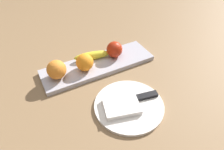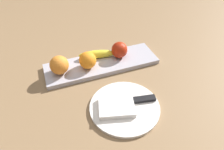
% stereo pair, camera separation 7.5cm
% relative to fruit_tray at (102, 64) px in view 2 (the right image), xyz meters
% --- Properties ---
extents(ground_plane, '(2.40, 2.40, 0.00)m').
position_rel_fruit_tray_xyz_m(ground_plane, '(-0.01, 0.02, -0.01)').
color(ground_plane, olive).
extents(fruit_tray, '(0.48, 0.15, 0.02)m').
position_rel_fruit_tray_xyz_m(fruit_tray, '(0.00, 0.00, 0.00)').
color(fruit_tray, '#B2B0BD').
rests_on(fruit_tray, ground_plane).
extents(apple, '(0.07, 0.07, 0.07)m').
position_rel_fruit_tray_xyz_m(apple, '(-0.09, -0.01, 0.04)').
color(apple, '#AA250E').
rests_on(apple, fruit_tray).
extents(banana, '(0.16, 0.07, 0.04)m').
position_rel_fruit_tray_xyz_m(banana, '(0.01, -0.04, 0.03)').
color(banana, yellow).
rests_on(banana, fruit_tray).
extents(orange_near_apple, '(0.07, 0.07, 0.07)m').
position_rel_fruit_tray_xyz_m(orange_near_apple, '(0.18, 0.01, 0.05)').
color(orange_near_apple, orange).
rests_on(orange_near_apple, fruit_tray).
extents(orange_near_banana, '(0.07, 0.07, 0.07)m').
position_rel_fruit_tray_xyz_m(orange_near_banana, '(0.06, 0.01, 0.04)').
color(orange_near_banana, orange).
rests_on(orange_near_banana, fruit_tray).
extents(dinner_plate, '(0.24, 0.24, 0.01)m').
position_rel_fruit_tray_xyz_m(dinner_plate, '(0.00, 0.25, -0.00)').
color(dinner_plate, white).
rests_on(dinner_plate, ground_plane).
extents(folded_napkin, '(0.14, 0.12, 0.02)m').
position_rel_fruit_tray_xyz_m(folded_napkin, '(0.03, 0.25, 0.01)').
color(folded_napkin, white).
rests_on(folded_napkin, dinner_plate).
extents(knife, '(0.18, 0.05, 0.01)m').
position_rel_fruit_tray_xyz_m(knife, '(-0.05, 0.25, 0.01)').
color(knife, silver).
rests_on(knife, dinner_plate).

